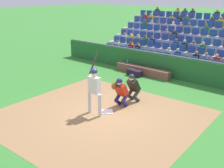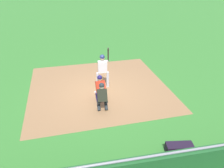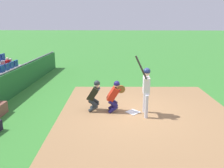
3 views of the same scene
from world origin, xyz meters
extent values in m
plane|color=#377F30|center=(0.00, 0.00, 0.00)|extent=(160.00, 160.00, 0.00)
cube|color=#977048|center=(0.00, 0.50, 0.00)|extent=(7.28, 6.89, 0.01)
cube|color=white|center=(0.00, 0.00, 0.02)|extent=(0.62, 0.62, 0.02)
cylinder|color=silver|center=(-0.04, 0.44, 0.43)|extent=(0.13, 0.13, 0.86)
cylinder|color=silver|center=(0.48, 0.45, 0.43)|extent=(0.13, 0.13, 0.86)
cube|color=silver|center=(0.22, 0.44, 1.17)|extent=(0.45, 0.23, 0.61)
sphere|color=#D9A686|center=(0.22, 0.44, 1.63)|extent=(0.22, 0.22, 0.22)
sphere|color=navy|center=(0.22, 0.44, 1.69)|extent=(0.25, 0.25, 0.25)
cylinder|color=silver|center=(0.27, 0.42, 1.46)|extent=(0.48, 0.13, 0.14)
cylinder|color=silver|center=(0.45, 0.42, 1.46)|extent=(0.18, 0.14, 0.13)
cylinder|color=black|center=(0.47, 0.21, 1.88)|extent=(0.14, 0.45, 0.81)
sphere|color=black|center=(0.50, 0.40, 1.49)|extent=(0.06, 0.06, 0.06)
cylinder|color=#1D1854|center=(-0.23, -0.79, 0.15)|extent=(0.17, 0.39, 0.34)
cylinder|color=#1D1854|center=(-0.23, -0.79, 0.37)|extent=(0.17, 0.39, 0.33)
cylinder|color=#1D1854|center=(0.09, -0.77, 0.15)|extent=(0.17, 0.39, 0.34)
cylinder|color=#1D1854|center=(0.09, -0.77, 0.37)|extent=(0.17, 0.39, 0.33)
cube|color=red|center=(-0.07, -0.78, 0.71)|extent=(0.45, 0.52, 0.59)
cube|color=#1D1854|center=(-0.08, -0.67, 0.71)|extent=(0.40, 0.31, 0.42)
sphere|color=tan|center=(-0.08, -0.64, 1.06)|extent=(0.22, 0.22, 0.22)
cube|color=black|center=(-0.08, -0.64, 1.06)|extent=(0.21, 0.15, 0.19)
sphere|color=#1D1854|center=(-0.08, -0.64, 1.12)|extent=(0.24, 0.24, 0.24)
cylinder|color=brown|center=(0.03, -0.47, 0.95)|extent=(0.09, 0.30, 0.30)
cylinder|color=red|center=(0.07, -0.64, 0.88)|extent=(0.18, 0.40, 0.22)
cylinder|color=#232A2E|center=(-0.28, -1.53, 0.15)|extent=(0.16, 0.39, 0.34)
cylinder|color=#232A2E|center=(-0.28, -1.53, 0.37)|extent=(0.16, 0.39, 0.33)
cylinder|color=#232A2E|center=(0.04, -1.55, 0.15)|extent=(0.16, 0.39, 0.34)
cylinder|color=#232A2E|center=(0.04, -1.55, 0.37)|extent=(0.16, 0.39, 0.33)
cube|color=black|center=(-0.12, -1.54, 0.71)|extent=(0.45, 0.52, 0.59)
cube|color=#232A2E|center=(-0.11, -1.43, 0.71)|extent=(0.40, 0.31, 0.42)
sphere|color=beige|center=(-0.11, -1.40, 1.06)|extent=(0.22, 0.22, 0.22)
cube|color=black|center=(-0.11, -1.40, 1.06)|extent=(0.21, 0.15, 0.19)
sphere|color=#232A2E|center=(-0.11, -1.40, 1.12)|extent=(0.24, 0.24, 0.24)
cube|color=#22602C|center=(0.00, -5.62, 0.59)|extent=(16.75, 0.24, 1.17)
cylinder|color=gray|center=(0.00, -5.62, 1.21)|extent=(16.75, 0.07, 0.07)
cube|color=brown|center=(1.83, -5.07, 0.22)|extent=(3.42, 0.40, 0.44)
cylinder|color=blue|center=(2.95, -5.11, 0.54)|extent=(0.07, 0.07, 0.20)
cube|color=black|center=(2.01, -4.55, 0.17)|extent=(0.94, 0.48, 0.34)
cube|color=#A39D9E|center=(0.00, -7.80, 0.22)|extent=(14.48, 0.85, 0.44)
cube|color=#233F98|center=(-1.20, -7.67, 0.65)|extent=(0.44, 0.10, 0.42)
cube|color=red|center=(-1.20, -7.90, 0.70)|extent=(0.32, 0.22, 0.52)
sphere|color=tan|center=(-1.20, -7.90, 1.06)|extent=(0.19, 0.19, 0.19)
cube|color=#214197|center=(-0.60, -7.67, 0.65)|extent=(0.44, 0.10, 0.42)
cube|color=gray|center=(-0.60, -7.90, 0.70)|extent=(0.32, 0.22, 0.52)
sphere|color=#AE7060|center=(-0.60, -7.90, 1.06)|extent=(0.19, 0.19, 0.19)
cube|color=#1F458F|center=(0.00, -7.67, 0.65)|extent=(0.44, 0.10, 0.42)
cube|color=#1D232F|center=(0.00, -7.90, 0.70)|extent=(0.32, 0.22, 0.52)
sphere|color=#9F8458|center=(0.00, -7.90, 1.06)|extent=(0.19, 0.19, 0.19)
cube|color=#1E478D|center=(0.60, -7.67, 0.65)|extent=(0.44, 0.10, 0.42)
cube|color=#1A4495|center=(1.20, -7.67, 0.65)|extent=(0.44, 0.10, 0.42)
cube|color=navy|center=(1.20, -7.90, 0.70)|extent=(0.32, 0.22, 0.52)
sphere|color=#DBAA81|center=(1.20, -7.90, 1.06)|extent=(0.19, 0.19, 0.19)
cube|color=#224490|center=(1.80, -7.67, 0.65)|extent=(0.44, 0.10, 0.42)
cube|color=silver|center=(1.80, -7.90, 0.70)|extent=(0.32, 0.22, 0.52)
sphere|color=#D7B080|center=(1.80, -7.90, 1.06)|extent=(0.19, 0.19, 0.19)
cube|color=#254096|center=(2.40, -7.67, 0.65)|extent=(0.44, 0.10, 0.42)
cube|color=#24418F|center=(3.00, -7.67, 0.65)|extent=(0.44, 0.10, 0.42)
cube|color=#224595|center=(3.60, -7.67, 0.65)|extent=(0.44, 0.10, 0.42)
cube|color=#293F92|center=(4.20, -7.67, 0.65)|extent=(0.44, 0.10, 0.42)
cube|color=#2E242B|center=(4.20, -7.90, 0.70)|extent=(0.32, 0.22, 0.52)
sphere|color=brown|center=(4.20, -7.90, 1.06)|extent=(0.19, 0.19, 0.19)
cube|color=#234795|center=(4.81, -7.67, 0.65)|extent=(0.44, 0.10, 0.42)
cube|color=red|center=(4.81, -7.90, 0.70)|extent=(0.32, 0.22, 0.52)
sphere|color=brown|center=(4.81, -7.90, 1.06)|extent=(0.19, 0.19, 0.19)
cube|color=#23488F|center=(5.41, -7.67, 0.65)|extent=(0.44, 0.10, 0.42)
cube|color=#21478F|center=(6.01, -7.67, 0.65)|extent=(0.44, 0.10, 0.42)
cube|color=silver|center=(6.01, -7.90, 0.70)|extent=(0.32, 0.22, 0.52)
sphere|color=brown|center=(6.01, -7.90, 1.06)|extent=(0.19, 0.19, 0.19)
cube|color=navy|center=(6.61, -7.67, 0.65)|extent=(0.44, 0.10, 0.42)
cube|color=#A39D9E|center=(0.00, -8.65, 0.44)|extent=(14.48, 0.85, 0.87)
cube|color=navy|center=(-1.20, -8.52, 1.08)|extent=(0.44, 0.10, 0.42)
cube|color=#254995|center=(-0.60, -8.52, 1.08)|extent=(0.44, 0.10, 0.42)
cube|color=#204193|center=(0.00, -8.52, 1.08)|extent=(0.44, 0.10, 0.42)
cube|color=#2C6B2E|center=(0.00, -8.75, 1.13)|extent=(0.32, 0.22, 0.52)
sphere|color=beige|center=(0.00, -8.75, 1.49)|extent=(0.19, 0.19, 0.19)
cube|color=#263D91|center=(0.60, -8.52, 1.08)|extent=(0.44, 0.10, 0.42)
cube|color=gray|center=(0.60, -8.75, 1.13)|extent=(0.32, 0.22, 0.52)
sphere|color=brown|center=(0.60, -8.75, 1.49)|extent=(0.19, 0.19, 0.19)
cube|color=#1F4792|center=(1.20, -8.52, 1.08)|extent=(0.44, 0.10, 0.42)
cube|color=#1E2E27|center=(1.20, -8.75, 1.13)|extent=(0.32, 0.22, 0.52)
sphere|color=beige|center=(1.20, -8.75, 1.49)|extent=(0.19, 0.19, 0.19)
cube|color=#1F4190|center=(1.80, -8.52, 1.08)|extent=(0.44, 0.10, 0.42)
cube|color=#213F95|center=(1.80, -8.75, 1.13)|extent=(0.32, 0.22, 0.52)
sphere|color=brown|center=(1.80, -8.75, 1.49)|extent=(0.19, 0.19, 0.19)
cube|color=#283F91|center=(2.40, -8.52, 1.08)|extent=(0.44, 0.10, 0.42)
cube|color=navy|center=(3.00, -8.52, 1.08)|extent=(0.44, 0.10, 0.42)
cube|color=#254691|center=(3.60, -8.52, 1.08)|extent=(0.44, 0.10, 0.42)
cube|color=navy|center=(3.60, -8.75, 1.13)|extent=(0.32, 0.22, 0.52)
sphere|color=brown|center=(3.60, -8.75, 1.49)|extent=(0.19, 0.19, 0.19)
cube|color=navy|center=(4.20, -8.52, 1.08)|extent=(0.44, 0.10, 0.42)
cube|color=#347236|center=(4.20, -8.75, 1.13)|extent=(0.32, 0.22, 0.52)
sphere|color=brown|center=(4.20, -8.75, 1.49)|extent=(0.19, 0.19, 0.19)
cube|color=#1F4396|center=(4.81, -8.52, 1.08)|extent=(0.44, 0.10, 0.42)
cube|color=gray|center=(4.81, -8.75, 1.13)|extent=(0.32, 0.22, 0.52)
sphere|color=#CCA78D|center=(4.81, -8.75, 1.49)|extent=(0.19, 0.19, 0.19)
cube|color=#254192|center=(5.41, -8.52, 1.08)|extent=(0.44, 0.10, 0.42)
cube|color=gold|center=(5.41, -8.75, 1.13)|extent=(0.32, 0.22, 0.52)
sphere|color=beige|center=(5.41, -8.75, 1.49)|extent=(0.19, 0.19, 0.19)
cube|color=#1C3F97|center=(6.01, -8.52, 1.08)|extent=(0.44, 0.10, 0.42)
cube|color=white|center=(6.01, -8.75, 1.13)|extent=(0.32, 0.22, 0.52)
sphere|color=#A3724E|center=(6.01, -8.75, 1.49)|extent=(0.19, 0.19, 0.19)
cube|color=#244897|center=(6.61, -8.52, 1.08)|extent=(0.44, 0.10, 0.42)
cube|color=#A39D9E|center=(0.00, -9.51, 0.65)|extent=(14.48, 0.85, 1.31)
cube|color=#20468E|center=(-0.60, -9.38, 1.52)|extent=(0.44, 0.10, 0.42)
cube|color=#22478F|center=(0.00, -9.38, 1.52)|extent=(0.44, 0.10, 0.42)
cube|color=#21498A|center=(0.60, -9.38, 1.52)|extent=(0.44, 0.10, 0.42)
cube|color=#1B3A97|center=(1.20, -9.38, 1.52)|extent=(0.44, 0.10, 0.42)
cube|color=navy|center=(1.80, -9.38, 1.52)|extent=(0.44, 0.10, 0.42)
cube|color=navy|center=(2.40, -9.38, 1.52)|extent=(0.44, 0.10, 0.42)
cube|color=black|center=(2.40, -9.61, 1.57)|extent=(0.32, 0.22, 0.52)
sphere|color=brown|center=(2.40, -9.61, 1.93)|extent=(0.19, 0.19, 0.19)
cube|color=#263D94|center=(3.00, -9.38, 1.52)|extent=(0.44, 0.10, 0.42)
cube|color=gray|center=(3.00, -9.61, 1.57)|extent=(0.32, 0.22, 0.52)
sphere|color=#AF7958|center=(3.00, -9.61, 1.93)|extent=(0.19, 0.19, 0.19)
cube|color=navy|center=(3.60, -9.38, 1.52)|extent=(0.44, 0.10, 0.42)
cube|color=#273D90|center=(4.20, -9.38, 1.52)|extent=(0.44, 0.10, 0.42)
cube|color=#1B3B97|center=(4.81, -9.38, 1.52)|extent=(0.44, 0.10, 0.42)
cube|color=#274797|center=(5.41, -9.38, 1.52)|extent=(0.44, 0.10, 0.42)
cube|color=navy|center=(6.01, -9.38, 1.52)|extent=(0.44, 0.10, 0.42)
cube|color=navy|center=(6.61, -9.38, 1.52)|extent=(0.44, 0.10, 0.42)
cube|color=#A39D9E|center=(0.00, -10.36, 0.87)|extent=(14.48, 0.85, 1.74)
cube|color=#273E95|center=(-0.60, -10.23, 1.95)|extent=(0.44, 0.10, 0.42)
cube|color=#2F7641|center=(-0.60, -10.46, 2.00)|extent=(0.32, 0.22, 0.52)
cube|color=#20478D|center=(0.00, -10.23, 1.95)|extent=(0.44, 0.10, 0.42)
cube|color=#214296|center=(0.60, -10.23, 1.95)|extent=(0.44, 0.10, 0.42)
cube|color=#2D7831|center=(0.60, -10.46, 2.00)|extent=(0.32, 0.22, 0.52)
sphere|color=brown|center=(0.60, -10.46, 2.36)|extent=(0.19, 0.19, 0.19)
cube|color=#214191|center=(1.20, -10.23, 1.95)|extent=(0.44, 0.10, 0.42)
cube|color=navy|center=(1.80, -10.23, 1.95)|extent=(0.44, 0.10, 0.42)
cube|color=gray|center=(1.80, -10.46, 2.00)|extent=(0.32, 0.22, 0.52)
sphere|color=brown|center=(1.80, -10.46, 2.36)|extent=(0.19, 0.19, 0.19)
cube|color=navy|center=(2.40, -10.23, 1.95)|extent=(0.44, 0.10, 0.42)
cube|color=gray|center=(2.40, -10.46, 2.00)|extent=(0.32, 0.22, 0.52)
sphere|color=tan|center=(2.40, -10.46, 2.36)|extent=(0.19, 0.19, 0.19)
cube|color=navy|center=(3.00, -10.23, 1.95)|extent=(0.44, 0.10, 0.42)
cube|color=silver|center=(3.00, -10.46, 2.00)|extent=(0.32, 0.22, 0.52)
sphere|color=beige|center=(3.00, -10.46, 2.36)|extent=(0.19, 0.19, 0.19)
cube|color=#283B94|center=(3.60, -10.23, 1.95)|extent=(0.44, 0.10, 0.42)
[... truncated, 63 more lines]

